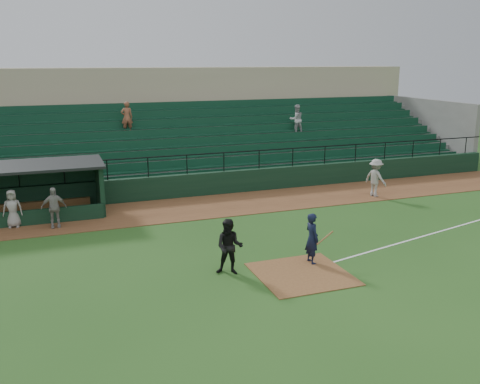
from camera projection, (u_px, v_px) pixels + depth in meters
name	position (u px, v px, depth m)	size (l,w,h in m)	color
ground	(289.00, 264.00, 18.32)	(90.00, 90.00, 0.00)	#255019
warning_track	(219.00, 205.00, 25.60)	(40.00, 4.00, 0.03)	brown
home_plate_dirt	(302.00, 274.00, 17.40)	(3.00, 3.00, 0.03)	brown
foul_line	(449.00, 229.00, 22.07)	(18.00, 0.09, 0.01)	white
stadium_structure	(177.00, 136.00, 32.73)	(38.00, 13.08, 6.40)	black
dugout	(1.00, 188.00, 23.44)	(8.90, 3.20, 2.42)	black
batter_at_plate	(312.00, 238.00, 18.16)	(1.03, 0.71, 1.82)	black
umpire	(229.00, 247.00, 17.24)	(0.92, 0.71, 1.89)	black
runner	(376.00, 178.00, 27.02)	(1.26, 0.73, 1.96)	#A39E99
dugout_player_a	(54.00, 207.00, 22.00)	(1.02, 0.42, 1.74)	gray
dugout_player_b	(12.00, 209.00, 22.05)	(0.79, 0.52, 1.62)	#9B9691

